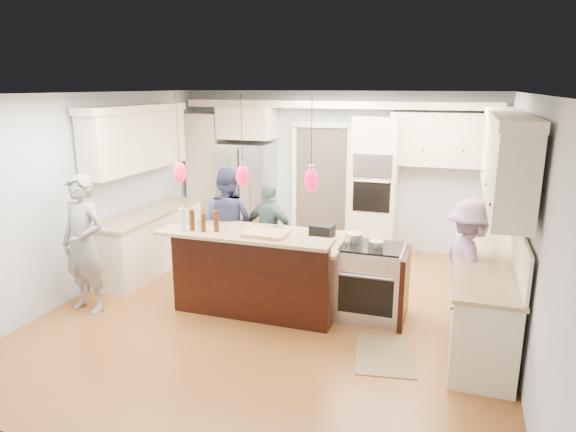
% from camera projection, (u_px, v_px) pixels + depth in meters
% --- Properties ---
extents(ground_plane, '(6.00, 6.00, 0.00)m').
position_uv_depth(ground_plane, '(279.00, 309.00, 6.59)').
color(ground_plane, '#A4602D').
rests_on(ground_plane, ground).
extents(room_shell, '(5.54, 6.04, 2.72)m').
position_uv_depth(room_shell, '(279.00, 169.00, 6.14)').
color(room_shell, '#B2BCC6').
rests_on(room_shell, ground).
extents(refrigerator, '(0.90, 0.70, 1.80)m').
position_uv_depth(refrigerator, '(247.00, 193.00, 9.27)').
color(refrigerator, '#B7B7BC').
rests_on(refrigerator, ground).
extents(oven_column, '(0.72, 0.69, 2.30)m').
position_uv_depth(oven_column, '(375.00, 187.00, 8.53)').
color(oven_column, beige).
rests_on(oven_column, ground).
extents(back_upper_cabinets, '(5.30, 0.61, 2.54)m').
position_uv_depth(back_upper_cabinets, '(291.00, 151.00, 8.94)').
color(back_upper_cabinets, beige).
rests_on(back_upper_cabinets, ground).
extents(right_counter_run, '(0.64, 3.10, 2.51)m').
position_uv_depth(right_counter_run, '(489.00, 242.00, 5.85)').
color(right_counter_run, beige).
rests_on(right_counter_run, ground).
extents(left_cabinets, '(0.64, 2.30, 2.51)m').
position_uv_depth(left_cabinets, '(145.00, 202.00, 7.82)').
color(left_cabinets, beige).
rests_on(left_cabinets, ground).
extents(kitchen_island, '(2.10, 1.46, 1.12)m').
position_uv_depth(kitchen_island, '(263.00, 269.00, 6.61)').
color(kitchen_island, black).
rests_on(kitchen_island, ground).
extents(island_range, '(0.82, 0.71, 0.92)m').
position_uv_depth(island_range, '(373.00, 282.00, 6.26)').
color(island_range, '#B7B7BC').
rests_on(island_range, ground).
extents(pendant_lights, '(1.75, 0.15, 1.03)m').
position_uv_depth(pendant_lights, '(243.00, 176.00, 5.75)').
color(pendant_lights, black).
rests_on(pendant_lights, ground).
extents(person_bar_end, '(0.69, 0.50, 1.75)m').
position_uv_depth(person_bar_end, '(84.00, 244.00, 6.36)').
color(person_bar_end, gray).
rests_on(person_bar_end, ground).
extents(person_far_left, '(0.86, 0.70, 1.66)m').
position_uv_depth(person_far_left, '(228.00, 223.00, 7.50)').
color(person_far_left, navy).
rests_on(person_far_left, ground).
extents(person_far_right, '(0.89, 0.51, 1.43)m').
position_uv_depth(person_far_right, '(270.00, 232.00, 7.49)').
color(person_far_right, '#486365').
rests_on(person_far_right, ground).
extents(person_range_side, '(0.92, 1.15, 1.56)m').
position_uv_depth(person_range_side, '(469.00, 266.00, 5.89)').
color(person_range_side, '#A07EAA').
rests_on(person_range_side, ground).
extents(floor_rug, '(0.74, 0.97, 0.01)m').
position_uv_depth(floor_rug, '(385.00, 354.00, 5.46)').
color(floor_rug, olive).
rests_on(floor_rug, ground).
extents(water_bottle, '(0.08, 0.08, 0.27)m').
position_uv_depth(water_bottle, '(182.00, 220.00, 6.04)').
color(water_bottle, silver).
rests_on(water_bottle, kitchen_island).
extents(beer_bottle_a, '(0.06, 0.06, 0.21)m').
position_uv_depth(beer_bottle_a, '(203.00, 223.00, 6.00)').
color(beer_bottle_a, '#411E0B').
rests_on(beer_bottle_a, kitchen_island).
extents(beer_bottle_b, '(0.08, 0.08, 0.25)m').
position_uv_depth(beer_bottle_b, '(192.00, 220.00, 6.06)').
color(beer_bottle_b, '#411E0B').
rests_on(beer_bottle_b, kitchen_island).
extents(beer_bottle_c, '(0.07, 0.07, 0.25)m').
position_uv_depth(beer_bottle_c, '(216.00, 221.00, 6.01)').
color(beer_bottle_c, '#411E0B').
rests_on(beer_bottle_c, kitchen_island).
extents(drink_can, '(0.07, 0.07, 0.11)m').
position_uv_depth(drink_can, '(201.00, 226.00, 6.05)').
color(drink_can, '#B7B7BC').
rests_on(drink_can, kitchen_island).
extents(cutting_board, '(0.51, 0.37, 0.04)m').
position_uv_depth(cutting_board, '(266.00, 234.00, 5.88)').
color(cutting_board, tan).
rests_on(cutting_board, kitchen_island).
extents(pot_large, '(0.21, 0.21, 0.13)m').
position_uv_depth(pot_large, '(354.00, 238.00, 6.25)').
color(pot_large, '#B7B7BC').
rests_on(pot_large, island_range).
extents(pot_small, '(0.18, 0.18, 0.09)m').
position_uv_depth(pot_small, '(376.00, 244.00, 6.07)').
color(pot_small, '#B7B7BC').
rests_on(pot_small, island_range).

